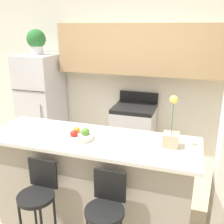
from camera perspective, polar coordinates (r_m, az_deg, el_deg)
wall_back at (r=4.26m, az=6.40°, el=9.91°), size 5.60×0.38×2.55m
counter_bar at (r=2.86m, az=-4.39°, el=-15.29°), size 2.12×0.71×1.05m
refrigerator at (r=4.73m, az=-15.04°, el=1.93°), size 0.62×0.73×1.66m
stove_range at (r=4.28m, az=4.77°, el=-4.47°), size 0.64×0.64×1.07m
bar_stool_left at (r=2.58m, az=-15.72°, el=-17.37°), size 0.33×0.33×0.96m
bar_stool_right at (r=2.34m, az=-1.31°, el=-20.85°), size 0.33×0.33×0.96m
potted_plant_on_fridge at (r=4.56m, az=-16.16°, el=14.69°), size 0.31×0.31×0.40m
orchid_vase at (r=2.45m, az=12.73°, el=-4.96°), size 0.14×0.14×0.48m
fruit_bowl at (r=2.58m, az=-7.12°, el=-5.08°), size 0.27×0.27×0.12m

